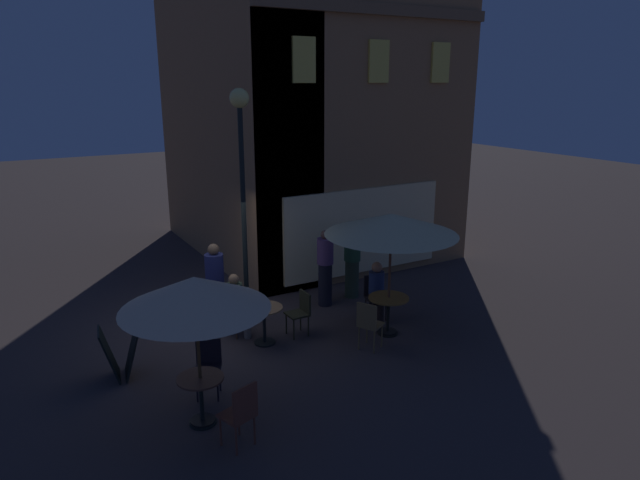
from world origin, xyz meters
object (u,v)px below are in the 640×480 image
at_px(patio_umbrella_1, 391,224).
at_px(patron_standing_4, 352,262).
at_px(cafe_chair_0, 241,411).
at_px(cafe_chair_2, 375,293).
at_px(menu_sandwich_board, 121,352).
at_px(cafe_chair_1, 208,362).
at_px(patron_standing_3, 325,268).
at_px(patio_umbrella_0, 195,294).
at_px(cafe_chair_5, 231,307).
at_px(patron_seated_0, 377,288).
at_px(street_lamp_near_corner, 241,154).
at_px(cafe_table_2, 264,317).
at_px(cafe_table_0, 201,391).
at_px(cafe_table_1, 388,306).
at_px(cafe_chair_3, 369,322).
at_px(patron_seated_1, 237,301).
at_px(cafe_chair_4, 301,309).
at_px(patron_standing_2, 215,285).

height_order(patio_umbrella_1, patron_standing_4, patio_umbrella_1).
distance_m(cafe_chair_0, cafe_chair_2, 4.96).
xyz_separation_m(menu_sandwich_board, patio_umbrella_1, (4.88, -0.85, 1.76)).
xyz_separation_m(cafe_chair_1, patron_standing_3, (3.48, 2.28, 0.31)).
relative_size(patio_umbrella_0, cafe_chair_5, 2.45).
bearing_deg(cafe_chair_5, patron_seated_0, 46.21).
relative_size(patio_umbrella_0, patio_umbrella_1, 0.90).
xyz_separation_m(cafe_chair_0, cafe_chair_5, (1.24, 3.50, -0.02)).
bearing_deg(patio_umbrella_1, patron_standing_4, 76.72).
bearing_deg(street_lamp_near_corner, patio_umbrella_1, -44.28).
height_order(street_lamp_near_corner, cafe_table_2, street_lamp_near_corner).
distance_m(patio_umbrella_1, cafe_chair_0, 4.63).
xyz_separation_m(cafe_table_0, patio_umbrella_1, (4.15, 1.10, 1.70)).
distance_m(menu_sandwich_board, patio_umbrella_1, 5.26).
bearing_deg(cafe_table_1, cafe_chair_5, 149.25).
bearing_deg(cafe_table_0, patio_umbrella_0, 0.00).
bearing_deg(patio_umbrella_1, cafe_table_0, -165.19).
bearing_deg(cafe_chair_3, patron_seated_1, 107.57).
bearing_deg(cafe_table_0, cafe_chair_5, 60.37).
bearing_deg(cafe_chair_3, street_lamp_near_corner, 91.68).
relative_size(cafe_chair_0, cafe_chair_3, 1.02).
bearing_deg(cafe_chair_5, cafe_table_0, -56.00).
xyz_separation_m(cafe_chair_4, patron_standing_2, (-1.27, 1.28, 0.34)).
xyz_separation_m(cafe_chair_3, patron_standing_4, (1.21, 2.41, 0.26)).
xyz_separation_m(menu_sandwich_board, cafe_chair_1, (1.09, -1.22, 0.10)).
height_order(cafe_table_0, cafe_chair_3, cafe_chair_3).
xyz_separation_m(cafe_table_1, cafe_chair_5, (-2.64, 1.57, -0.03)).
bearing_deg(cafe_table_1, cafe_chair_0, -153.56).
xyz_separation_m(patio_umbrella_0, cafe_chair_4, (2.67, 1.93, -1.49)).
height_order(menu_sandwich_board, cafe_chair_3, cafe_chair_3).
relative_size(cafe_chair_2, patron_standing_3, 0.52).
bearing_deg(cafe_table_1, patio_umbrella_1, -90.00).
relative_size(cafe_chair_3, patron_standing_3, 0.55).
xyz_separation_m(street_lamp_near_corner, cafe_table_2, (-0.17, -1.22, -2.92)).
bearing_deg(patron_standing_2, cafe_chair_2, -131.27).
bearing_deg(cafe_chair_4, patron_standing_3, -137.85).
bearing_deg(cafe_chair_2, cafe_chair_5, -87.21).
xyz_separation_m(cafe_chair_5, patron_seated_1, (0.07, -0.13, 0.15)).
xyz_separation_m(cafe_table_1, cafe_table_2, (-2.27, 0.83, -0.05)).
xyz_separation_m(cafe_chair_2, patron_seated_0, (-0.04, -0.14, 0.17)).
bearing_deg(patron_seated_1, street_lamp_near_corner, 116.84).
height_order(street_lamp_near_corner, cafe_table_1, street_lamp_near_corner).
bearing_deg(cafe_chair_4, patron_seated_0, 174.48).
distance_m(cafe_chair_5, patron_standing_2, 0.64).
height_order(cafe_chair_4, patron_seated_0, patron_seated_0).
bearing_deg(menu_sandwich_board, cafe_chair_0, -61.08).
xyz_separation_m(cafe_table_2, patron_seated_0, (2.48, -0.16, 0.18)).
relative_size(menu_sandwich_board, cafe_chair_0, 0.93).
height_order(patron_seated_0, patron_standing_2, patron_standing_2).
bearing_deg(cafe_chair_5, patio_umbrella_0, -56.00).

